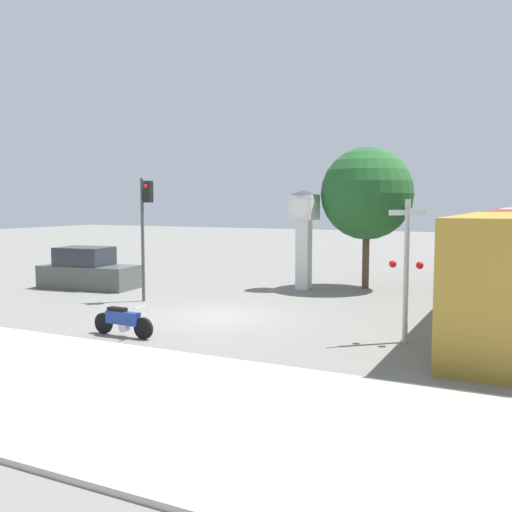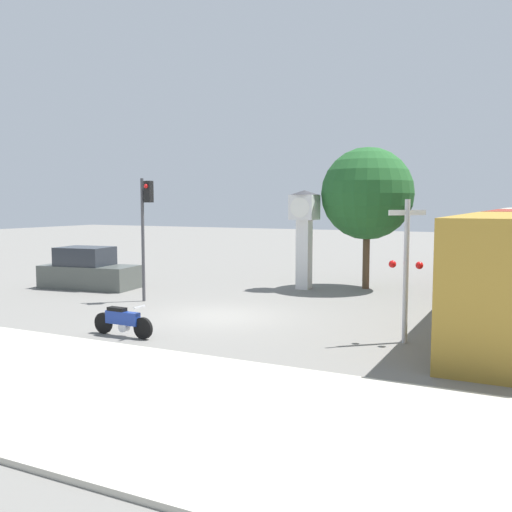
% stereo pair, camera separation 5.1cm
% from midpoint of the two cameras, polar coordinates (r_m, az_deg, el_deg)
% --- Properties ---
extents(ground_plane, '(120.00, 120.00, 0.00)m').
position_cam_midpoint_polar(ground_plane, '(18.87, -3.64, -6.04)').
color(ground_plane, slate).
extents(sidewalk_strip, '(36.00, 6.00, 0.10)m').
position_cam_midpoint_polar(sidewalk_strip, '(13.03, -21.00, -11.37)').
color(sidewalk_strip, '#BCB7A8').
rests_on(sidewalk_strip, ground_plane).
extents(motorcycle, '(2.04, 0.44, 0.90)m').
position_cam_midpoint_polar(motorcycle, '(16.43, -13.11, -6.34)').
color(motorcycle, black).
rests_on(motorcycle, ground_plane).
extents(clock_tower, '(1.27, 1.27, 4.26)m').
position_cam_midpoint_polar(clock_tower, '(24.61, 4.91, 3.27)').
color(clock_tower, white).
rests_on(clock_tower, ground_plane).
extents(traffic_light, '(0.50, 0.35, 4.64)m').
position_cam_midpoint_polar(traffic_light, '(21.74, -10.93, 3.78)').
color(traffic_light, '#47474C').
rests_on(traffic_light, ground_plane).
extents(railroad_crossing_signal, '(0.90, 0.82, 3.81)m').
position_cam_midpoint_polar(railroad_crossing_signal, '(15.53, 14.87, -0.89)').
color(railroad_crossing_signal, '#B7B7BC').
rests_on(railroad_crossing_signal, ground_plane).
extents(street_tree, '(3.96, 3.96, 6.10)m').
position_cam_midpoint_polar(street_tree, '(25.07, 11.12, 6.12)').
color(street_tree, brown).
rests_on(street_tree, ground_plane).
extents(parked_car, '(4.39, 2.31, 1.80)m').
position_cam_midpoint_polar(parked_car, '(26.01, -16.38, -1.44)').
color(parked_car, '#4C514C').
rests_on(parked_car, ground_plane).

